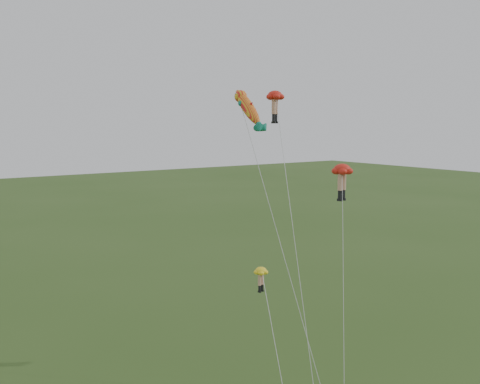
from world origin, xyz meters
TOP-DOWN VIEW (x-y plane):
  - legs_kite_red_high at (3.93, 7.26)m, footprint 5.13×10.36m
  - legs_kite_red_mid at (7.67, 4.42)m, footprint 5.96×6.56m
  - legs_kite_yellow at (-1.31, 1.72)m, footprint 2.27×5.71m
  - fish_kite at (1.43, 7.06)m, footprint 0.93×10.03m

SIDE VIEW (x-z plane):
  - legs_kite_yellow at x=-1.31m, z-range 3.38..11.72m
  - legs_kite_red_mid at x=7.67m, z-range 6.16..19.98m
  - fish_kite at x=1.43m, z-range 8.00..27.17m
  - legs_kite_red_high at x=3.93m, z-range 8.55..27.44m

